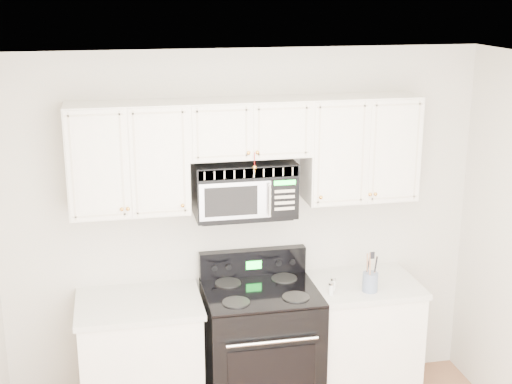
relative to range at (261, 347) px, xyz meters
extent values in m
cube|color=white|center=(-0.06, -1.41, 2.12)|extent=(3.50, 3.50, 0.01)
cube|color=beige|center=(-0.06, 0.34, 0.82)|extent=(3.50, 0.01, 2.60)
cube|color=silver|center=(-0.86, 0.02, -0.04)|extent=(0.82, 0.63, 0.88)
cube|color=beige|center=(-0.86, 0.02, 0.42)|extent=(0.86, 0.65, 0.04)
cube|color=silver|center=(0.74, 0.02, -0.04)|extent=(0.82, 0.63, 0.88)
cube|color=beige|center=(0.74, 0.02, 0.42)|extent=(0.86, 0.65, 0.04)
cube|color=black|center=(0.74, 0.06, -0.43)|extent=(0.82, 0.55, 0.10)
cube|color=black|center=(0.00, -0.01, -0.02)|extent=(0.80, 0.68, 0.92)
cube|color=black|center=(0.00, -0.35, -0.03)|extent=(0.61, 0.01, 0.42)
cylinder|color=silver|center=(0.00, -0.38, 0.24)|extent=(0.63, 0.02, 0.02)
cube|color=black|center=(0.00, -0.01, 0.44)|extent=(0.80, 0.68, 0.02)
cube|color=black|center=(0.00, 0.30, 0.54)|extent=(0.80, 0.08, 0.21)
cube|color=#12F432|center=(0.00, 0.25, 0.54)|extent=(0.12, 0.00, 0.06)
cube|color=silver|center=(-0.88, 0.17, 1.41)|extent=(0.80, 0.33, 0.75)
cube|color=silver|center=(0.76, 0.17, 1.41)|extent=(0.80, 0.33, 0.75)
cube|color=silver|center=(-0.06, 0.17, 1.59)|extent=(0.84, 0.33, 0.39)
sphere|color=gold|center=(-0.90, -0.02, 1.12)|extent=(0.03, 0.03, 0.03)
sphere|color=gold|center=(-0.54, -0.02, 1.12)|extent=(0.03, 0.03, 0.03)
sphere|color=gold|center=(0.42, -0.02, 1.12)|extent=(0.03, 0.03, 0.03)
sphere|color=gold|center=(0.78, -0.02, 1.12)|extent=(0.03, 0.03, 0.03)
sphere|color=gold|center=(-0.09, -0.02, 1.46)|extent=(0.03, 0.03, 0.03)
sphere|color=gold|center=(-0.03, -0.02, 1.46)|extent=(0.03, 0.03, 0.03)
cylinder|color=#AB0A08|center=(-0.05, -0.02, 1.41)|extent=(0.01, 0.00, 0.10)
sphere|color=gold|center=(-0.05, -0.02, 1.35)|extent=(0.03, 0.03, 0.03)
cube|color=black|center=(-0.09, 0.16, 1.16)|extent=(0.70, 0.35, 0.39)
cube|color=beige|center=(-0.09, -0.01, 1.31)|extent=(0.68, 0.01, 0.07)
cube|color=#A09FA7|center=(-0.18, -0.02, 1.13)|extent=(0.49, 0.01, 0.26)
cube|color=black|center=(-0.21, -0.03, 1.13)|extent=(0.36, 0.01, 0.20)
cube|color=black|center=(0.16, -0.02, 1.13)|extent=(0.19, 0.01, 0.26)
cube|color=#12F432|center=(0.16, -0.03, 1.24)|extent=(0.15, 0.00, 0.03)
cylinder|color=silver|center=(0.05, -0.06, 1.13)|extent=(0.02, 0.02, 0.22)
cylinder|color=slate|center=(0.76, -0.14, 0.51)|extent=(0.11, 0.11, 0.14)
cylinder|color=#A56F50|center=(0.79, -0.14, 0.58)|extent=(0.01, 0.01, 0.24)
cylinder|color=black|center=(0.75, -0.12, 0.59)|extent=(0.01, 0.01, 0.26)
cylinder|color=#A56F50|center=(0.75, -0.17, 0.59)|extent=(0.01, 0.01, 0.28)
cylinder|color=black|center=(0.79, -0.14, 0.58)|extent=(0.01, 0.01, 0.24)
cylinder|color=#A56F50|center=(0.75, -0.12, 0.59)|extent=(0.01, 0.01, 0.26)
cylinder|color=silver|center=(0.51, -0.07, 0.47)|extent=(0.04, 0.04, 0.07)
cylinder|color=silver|center=(0.51, -0.07, 0.52)|extent=(0.04, 0.04, 0.01)
cylinder|color=silver|center=(0.47, -0.14, 0.47)|extent=(0.04, 0.04, 0.07)
cylinder|color=silver|center=(0.47, -0.14, 0.52)|extent=(0.04, 0.04, 0.01)
camera|label=1|loc=(-0.98, -4.56, 2.52)|focal=50.00mm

